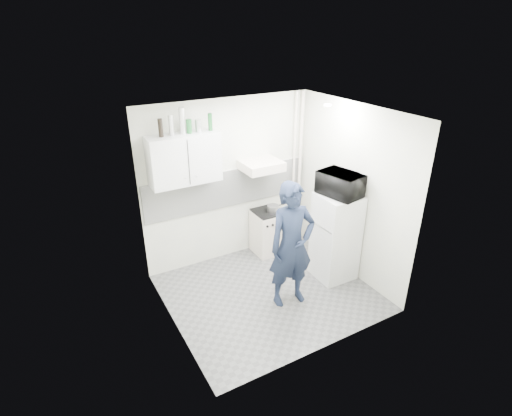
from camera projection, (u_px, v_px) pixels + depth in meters
floor at (269, 293)px, 5.81m from camera, size 2.80×2.80×0.00m
ceiling at (272, 113)px, 4.70m from camera, size 2.80×2.80×0.00m
wall_back at (228, 182)px, 6.24m from camera, size 2.80×0.00×2.80m
wall_left at (167, 238)px, 4.63m from camera, size 0.00×2.60×2.60m
wall_right at (351, 192)px, 5.88m from camera, size 0.00×2.60×2.60m
person at (292, 245)px, 5.29m from camera, size 0.69×0.50×1.78m
stove at (268, 232)px, 6.70m from camera, size 0.46×0.46×0.74m
fridge at (335, 237)px, 5.94m from camera, size 0.57×0.57×1.35m
stove_top at (268, 212)px, 6.53m from camera, size 0.44×0.44×0.03m
saucepan at (273, 209)px, 6.48m from camera, size 0.19×0.19×0.11m
microwave at (340, 184)px, 5.58m from camera, size 0.67×0.52×0.33m
bottle_b at (161, 128)px, 5.21m from camera, size 0.06×0.06×0.24m
bottle_c at (171, 125)px, 5.26m from camera, size 0.07×0.07×0.27m
bottle_d at (182, 121)px, 5.31m from camera, size 0.08×0.08×0.36m
canister_a at (189, 126)px, 5.39m from camera, size 0.08×0.08×0.19m
canister_b at (198, 126)px, 5.45m from camera, size 0.09×0.09×0.17m
bottle_e at (210, 122)px, 5.52m from camera, size 0.06×0.06×0.24m
upper_cabinet at (184, 159)px, 5.53m from camera, size 1.00×0.35×0.70m
range_hood at (261, 166)px, 6.13m from camera, size 0.60×0.50×0.14m
backsplash at (229, 188)px, 6.27m from camera, size 2.74×0.03×0.60m
pipe_a at (300, 170)px, 6.76m from camera, size 0.05×0.05×2.60m
pipe_b at (294, 171)px, 6.70m from camera, size 0.04×0.04×2.60m
ceiling_spot_fixture at (328, 105)px, 5.32m from camera, size 0.10×0.10×0.02m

